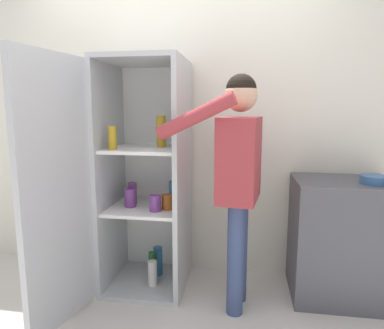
# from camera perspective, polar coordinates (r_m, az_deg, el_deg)

# --- Properties ---
(wall_back) EXTENTS (7.00, 0.06, 2.55)m
(wall_back) POSITION_cam_1_polar(r_m,az_deg,el_deg) (2.95, -2.24, 6.77)
(wall_back) COLOR silver
(wall_back) RESTS_ON ground_plane
(refrigerator) EXTENTS (0.77, 1.25, 1.77)m
(refrigerator) POSITION_cam_1_polar(r_m,az_deg,el_deg) (2.63, -9.91, -2.50)
(refrigerator) COLOR #B7BABC
(refrigerator) RESTS_ON ground_plane
(person) EXTENTS (0.68, 0.58, 1.63)m
(person) POSITION_cam_1_polar(r_m,az_deg,el_deg) (2.32, 7.69, -0.10)
(person) COLOR #384770
(person) RESTS_ON ground_plane
(counter) EXTENTS (0.70, 0.56, 0.89)m
(counter) POSITION_cam_1_polar(r_m,az_deg,el_deg) (2.82, 23.59, -11.35)
(counter) COLOR #4C4C51
(counter) RESTS_ON ground_plane
(bowl) EXTENTS (0.19, 0.19, 0.06)m
(bowl) POSITION_cam_1_polar(r_m,az_deg,el_deg) (2.66, 28.15, -2.26)
(bowl) COLOR #335B8E
(bowl) RESTS_ON counter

